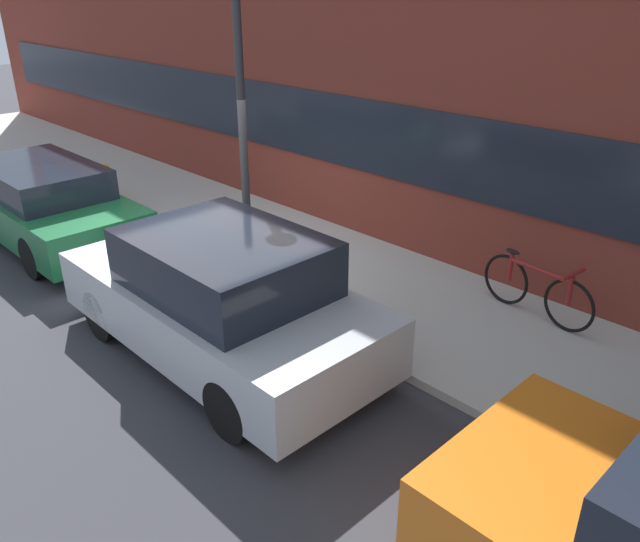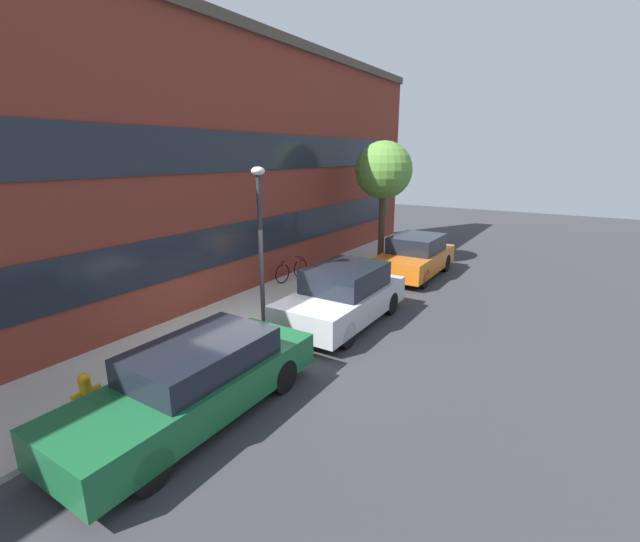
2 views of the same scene
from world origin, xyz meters
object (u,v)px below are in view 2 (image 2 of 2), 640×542
parked_car_green (196,381)px  parked_car_silver (343,295)px  fire_hydrant (86,391)px  street_tree (384,171)px  bicycle (292,269)px  lamp_post (260,228)px  parked_car_orange (415,256)px

parked_car_green → parked_car_silver: 4.91m
fire_hydrant → street_tree: (11.74, 0.03, 3.18)m
fire_hydrant → bicycle: bicycle is taller
lamp_post → parked_car_green: bearing=-156.9°
parked_car_green → parked_car_silver: (4.91, 0.00, 0.07)m
parked_car_silver → bicycle: bearing=-123.6°
lamp_post → parked_car_silver: bearing=-46.4°
parked_car_silver → street_tree: 6.75m
parked_car_silver → fire_hydrant: (-5.86, 1.59, -0.29)m
parked_car_orange → street_tree: street_tree is taller
parked_car_orange → fire_hydrant: (-11.08, 1.59, -0.28)m
parked_car_silver → fire_hydrant: size_ratio=6.09×
parked_car_green → lamp_post: (3.49, 1.49, 1.89)m
parked_car_green → bicycle: bearing=-155.7°
parked_car_orange → bicycle: (-3.12, 3.15, -0.23)m
parked_car_silver → street_tree: (5.88, 1.62, 2.89)m
lamp_post → fire_hydrant: bearing=178.7°
parked_car_silver → lamp_post: size_ratio=1.04×
street_tree → lamp_post: street_tree is taller
parked_car_silver → lamp_post: lamp_post is taller
bicycle → lamp_post: lamp_post is taller
bicycle → street_tree: street_tree is taller
bicycle → lamp_post: (-3.51, -1.66, 2.06)m
fire_hydrant → parked_car_orange: bearing=-8.2°
fire_hydrant → bicycle: (7.95, 1.56, 0.04)m
bicycle → street_tree: size_ratio=0.33×
parked_car_green → parked_car_silver: size_ratio=1.14×
parked_car_orange → bicycle: parked_car_orange is taller
parked_car_green → parked_car_orange: 10.12m
parked_car_orange → fire_hydrant: 11.19m
fire_hydrant → parked_car_green: bearing=-59.0°
parked_car_orange → fire_hydrant: parked_car_orange is taller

